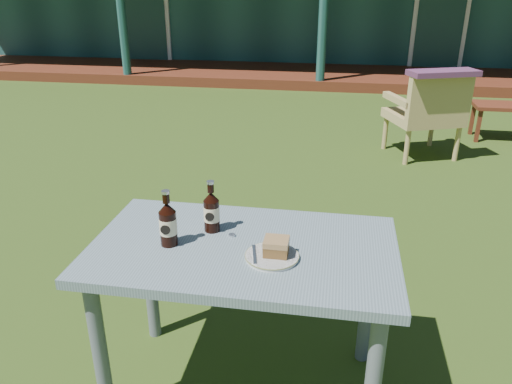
% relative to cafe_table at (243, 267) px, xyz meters
% --- Properties ---
extents(ground, '(80.00, 80.00, 0.00)m').
position_rel_cafe_table_xyz_m(ground, '(0.00, 1.60, -0.62)').
color(ground, '#334916').
extents(cafe_table, '(1.20, 0.70, 0.72)m').
position_rel_cafe_table_xyz_m(cafe_table, '(0.00, 0.00, 0.00)').
color(cafe_table, slate).
rests_on(cafe_table, ground).
extents(plate, '(0.20, 0.20, 0.01)m').
position_rel_cafe_table_xyz_m(plate, '(0.12, -0.08, 0.11)').
color(plate, silver).
rests_on(plate, cafe_table).
extents(cake_slice, '(0.09, 0.09, 0.06)m').
position_rel_cafe_table_xyz_m(cake_slice, '(0.14, -0.07, 0.15)').
color(cake_slice, brown).
rests_on(cake_slice, plate).
extents(fork, '(0.04, 0.14, 0.00)m').
position_rel_cafe_table_xyz_m(fork, '(0.06, -0.09, 0.12)').
color(fork, silver).
rests_on(fork, plate).
extents(cola_bottle_near, '(0.07, 0.07, 0.22)m').
position_rel_cafe_table_xyz_m(cola_bottle_near, '(-0.15, 0.10, 0.19)').
color(cola_bottle_near, black).
rests_on(cola_bottle_near, cafe_table).
extents(cola_bottle_far, '(0.07, 0.07, 0.23)m').
position_rel_cafe_table_xyz_m(cola_bottle_far, '(-0.29, -0.04, 0.19)').
color(cola_bottle_far, black).
rests_on(cola_bottle_far, cafe_table).
extents(bottle_cap, '(0.03, 0.03, 0.01)m').
position_rel_cafe_table_xyz_m(bottle_cap, '(-0.06, 0.07, 0.11)').
color(bottle_cap, silver).
rests_on(bottle_cap, cafe_table).
extents(armchair_left, '(0.80, 0.78, 0.85)m').
position_rel_cafe_table_xyz_m(armchair_left, '(1.20, 3.33, -0.14)').
color(armchair_left, tan).
rests_on(armchair_left, ground).
extents(floral_throw, '(0.68, 0.45, 0.05)m').
position_rel_cafe_table_xyz_m(floral_throw, '(1.26, 3.17, 0.26)').
color(floral_throw, '#592D4D').
rests_on(floral_throw, armchair_left).
extents(side_table, '(0.60, 0.40, 0.40)m').
position_rel_cafe_table_xyz_m(side_table, '(2.10, 4.11, -0.28)').
color(side_table, '#582515').
rests_on(side_table, ground).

